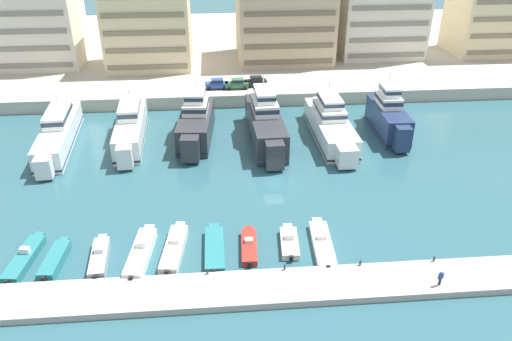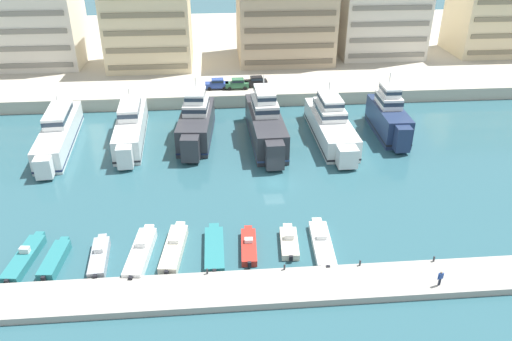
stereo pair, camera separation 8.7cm
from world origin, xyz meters
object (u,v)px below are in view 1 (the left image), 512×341
motorboat_white_center_left (141,253)px  car_blue_far_left (217,83)px  yacht_charcoal_mid_left (196,122)px  yacht_white_left (131,126)px  yacht_white_center (331,124)px  motorboat_grey_mid_left (100,257)px  motorboat_cream_right (289,242)px  motorboat_white_far_right (322,243)px  yacht_white_far_left (58,133)px  motorboat_cream_center (174,248)px  motorboat_teal_far_left (25,258)px  yacht_charcoal_center_left (265,123)px  motorboat_teal_center_right (214,249)px  pedestrian_near_edge (441,277)px  car_black_mid_left (255,81)px  car_green_left (237,83)px  motorboat_teal_left (55,260)px  motorboat_red_mid_right (249,246)px  yacht_navy_center_right (389,117)px

motorboat_white_center_left → car_blue_far_left: 44.88m
yacht_charcoal_mid_left → yacht_white_left: bearing=176.9°
yacht_white_center → motorboat_grey_mid_left: yacht_white_center is taller
motorboat_cream_right → motorboat_white_far_right: size_ratio=0.70×
yacht_white_far_left → motorboat_cream_center: yacht_white_far_left is taller
motorboat_teal_far_left → motorboat_cream_right: bearing=0.9°
yacht_charcoal_center_left → motorboat_teal_center_right: 27.66m
yacht_white_center → pedestrian_near_edge: size_ratio=12.63×
car_blue_far_left → car_black_mid_left: bearing=5.9°
yacht_white_far_left → pedestrian_near_edge: bearing=-39.2°
yacht_white_center → car_green_left: size_ratio=5.01×
motorboat_cream_right → yacht_charcoal_center_left: bearing=89.7°
motorboat_white_far_right → motorboat_teal_left: bearing=-178.9°
yacht_charcoal_center_left → motorboat_red_mid_right: size_ratio=3.06×
motorboat_teal_far_left → yacht_charcoal_center_left: bearing=44.5°
motorboat_grey_mid_left → motorboat_red_mid_right: size_ratio=1.05×
yacht_white_left → yacht_charcoal_center_left: size_ratio=1.01×
yacht_white_center → motorboat_white_center_left: size_ratio=2.37×
yacht_charcoal_mid_left → motorboat_white_far_right: size_ratio=1.98×
motorboat_teal_center_right → car_blue_far_left: 43.83m
motorboat_grey_mid_left → car_black_mid_left: bearing=66.7°
motorboat_white_far_right → motorboat_cream_center: bearing=179.0°
yacht_white_center → motorboat_cream_center: 34.23m
yacht_white_far_left → motorboat_teal_left: (6.54, -27.95, -1.46)m
yacht_white_center → car_black_mid_left: 20.50m
yacht_white_far_left → yacht_charcoal_center_left: yacht_charcoal_center_left is taller
motorboat_teal_far_left → motorboat_cream_right: motorboat_teal_far_left is taller
motorboat_teal_far_left → motorboat_cream_center: bearing=0.7°
yacht_navy_center_right → motorboat_teal_center_right: bearing=-134.6°
motorboat_white_center_left → car_black_mid_left: bearing=71.0°
yacht_navy_center_right → car_green_left: bearing=143.8°
motorboat_teal_left → motorboat_white_far_right: motorboat_white_far_right is taller
motorboat_white_far_right → car_black_mid_left: bearing=94.1°
yacht_charcoal_center_left → motorboat_teal_far_left: 37.69m
motorboat_teal_left → motorboat_white_center_left: motorboat_white_center_left is taller
pedestrian_near_edge → motorboat_grey_mid_left: bearing=167.7°
yacht_charcoal_center_left → motorboat_red_mid_right: 26.70m
motorboat_white_far_right → pedestrian_near_edge: size_ratio=5.29×
yacht_charcoal_center_left → car_black_mid_left: bearing=89.8°
car_blue_far_left → car_green_left: same height
yacht_navy_center_right → car_green_left: yacht_navy_center_right is taller
motorboat_white_center_left → pedestrian_near_edge: 28.91m
motorboat_white_far_right → car_black_mid_left: 44.72m
motorboat_white_far_right → yacht_white_center: bearing=76.0°
motorboat_red_mid_right → pedestrian_near_edge: pedestrian_near_edge is taller
motorboat_teal_far_left → motorboat_red_mid_right: 22.44m
yacht_charcoal_mid_left → car_black_mid_left: (10.33, 16.56, 0.57)m
yacht_white_far_left → motorboat_white_far_right: 43.31m
yacht_white_center → motorboat_teal_center_right: 31.94m
yacht_white_center → yacht_white_far_left: bearing=178.7°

